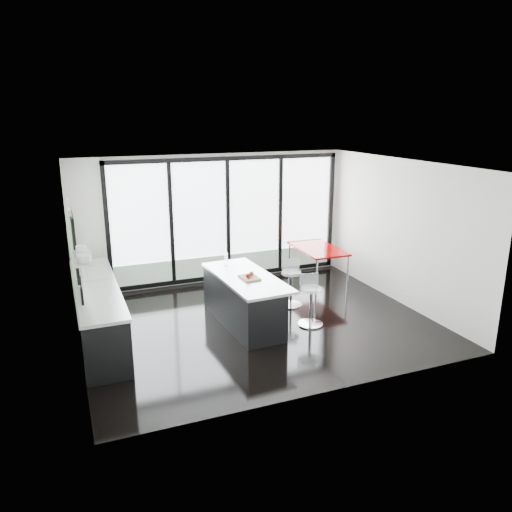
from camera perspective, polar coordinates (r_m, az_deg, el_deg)
name	(u,v)px	position (r m, az deg, el deg)	size (l,w,h in m)	color
floor	(257,322)	(9.04, 0.12, -7.58)	(6.00, 5.00, 0.00)	black
ceiling	(257,165)	(8.32, 0.13, 10.37)	(6.00, 5.00, 0.00)	white
wall_back	(226,224)	(10.94, -3.40, 3.63)	(6.00, 0.09, 2.80)	beige
wall_front	(331,295)	(6.43, 8.51, -4.39)	(6.00, 0.00, 2.80)	beige
wall_left	(72,251)	(8.21, -20.24, 0.49)	(0.26, 5.00, 2.80)	beige
wall_right	(401,232)	(10.06, 16.20, 2.64)	(0.00, 5.00, 2.80)	beige
counter_cabinets	(98,312)	(8.68, -17.59, -6.08)	(0.69, 3.24, 1.36)	black
island	(243,300)	(8.85, -1.53, -5.01)	(1.02, 2.19, 1.14)	black
bar_stool_near	(311,306)	(8.86, 6.29, -5.74)	(0.44, 0.44, 0.70)	silver
bar_stool_far	(291,289)	(9.69, 4.02, -3.74)	(0.44, 0.44, 0.70)	silver
red_table	(317,265)	(11.07, 7.02, -1.02)	(0.84, 1.47, 0.79)	#910000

